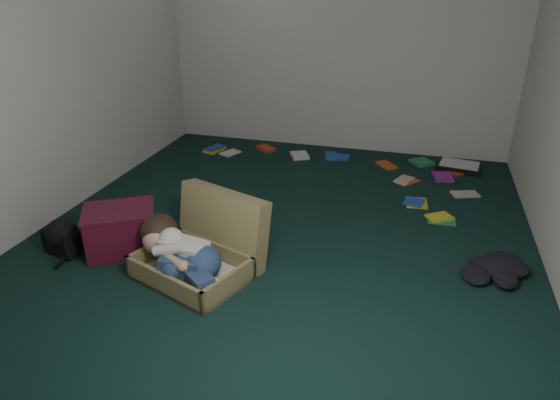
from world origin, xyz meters
The scene contains 11 objects.
floor centered at (0.00, 0.00, 0.00)m, with size 4.50×4.50×0.00m, color black.
wall_back centered at (0.00, 2.25, 1.30)m, with size 4.50×4.50×0.00m, color silver.
wall_front centered at (0.00, -2.25, 1.30)m, with size 4.50×4.50×0.00m, color silver.
wall_left centered at (-2.00, 0.00, 1.30)m, with size 4.50×4.50×0.00m, color silver.
suitcase centered at (-0.40, -0.73, 0.17)m, with size 0.96×0.95×0.56m.
person centered at (-0.51, -0.89, 0.21)m, with size 0.74×0.59×0.34m.
maroon_bin centered at (-1.12, -0.67, 0.18)m, with size 0.66×0.62×0.36m.
backpack centered at (-1.54, -0.81, 0.11)m, with size 0.36×0.29×0.22m, color black, non-canonical shape.
clothing_pile centered at (1.58, -0.22, 0.07)m, with size 0.43×0.36×0.14m, color black, non-canonical shape.
paper_tray centered at (1.46, 1.90, 0.03)m, with size 0.49×0.40×0.06m.
book_scatter centered at (0.42, 1.56, 0.01)m, with size 3.06×1.64×0.02m.
Camera 1 is at (0.98, -3.57, 2.01)m, focal length 32.00 mm.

